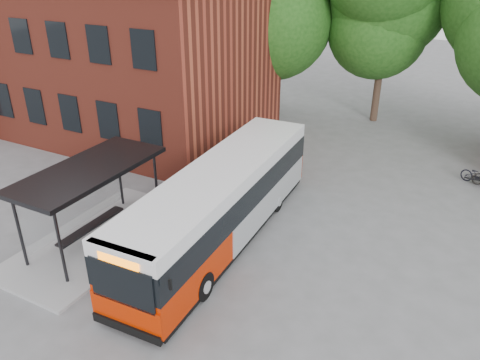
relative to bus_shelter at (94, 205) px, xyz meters
The scene contains 7 objects.
ground 4.83m from the bus_shelter, 12.53° to the left, with size 100.00×100.00×0.00m, color #5F5F61.
station_building 13.42m from the bus_shelter, 130.36° to the left, with size 18.40×10.40×8.50m, color maroon, non-canonical shape.
bus_shelter is the anchor object (origin of this frame).
tree_0 17.54m from the bus_shelter, 95.04° to the left, with size 7.92×7.92×11.00m, color #1B4813, non-canonical shape.
tree_1 19.19m from the bus_shelter, 73.01° to the left, with size 7.92×7.92×10.40m, color #1B4813, non-canonical shape.
city_bus 4.44m from the bus_shelter, 29.73° to the left, with size 2.35×11.01×2.80m, color #BA1F00, non-canonical shape.
bicycle_0 16.30m from the bus_shelter, 43.74° to the left, with size 0.57×1.64×0.86m, color black.
Camera 1 is at (6.64, -11.15, 9.36)m, focal length 35.00 mm.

